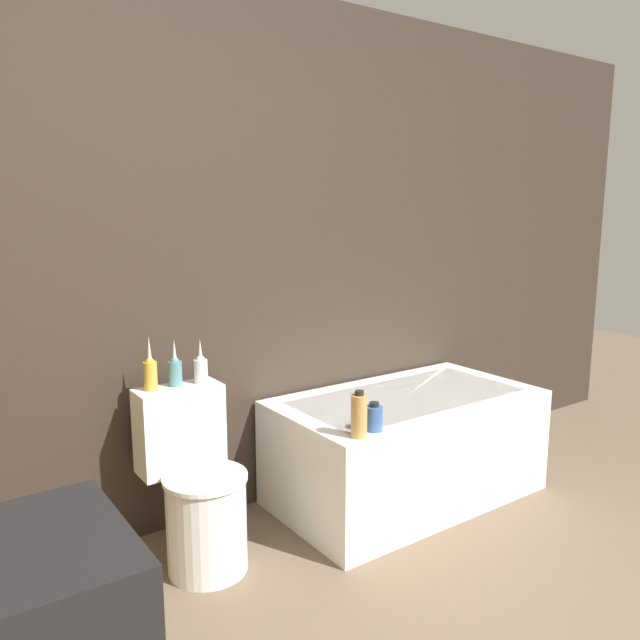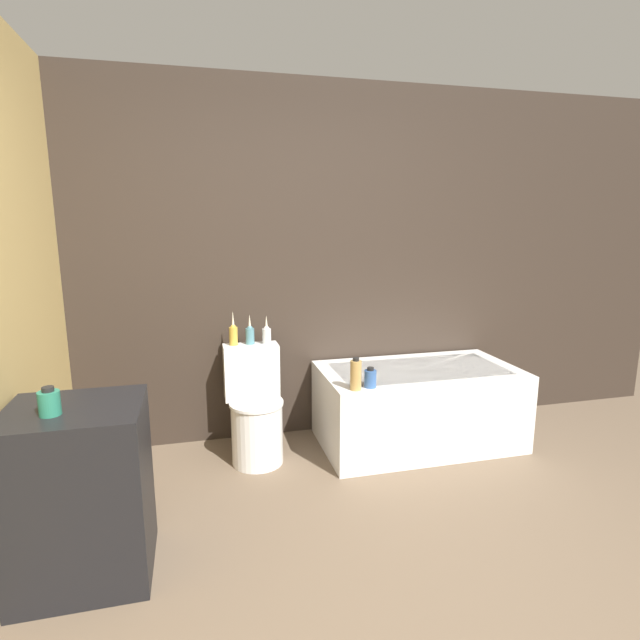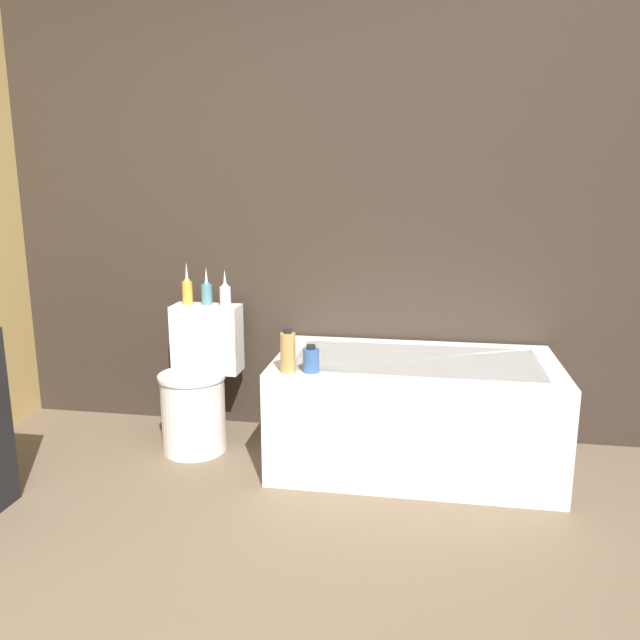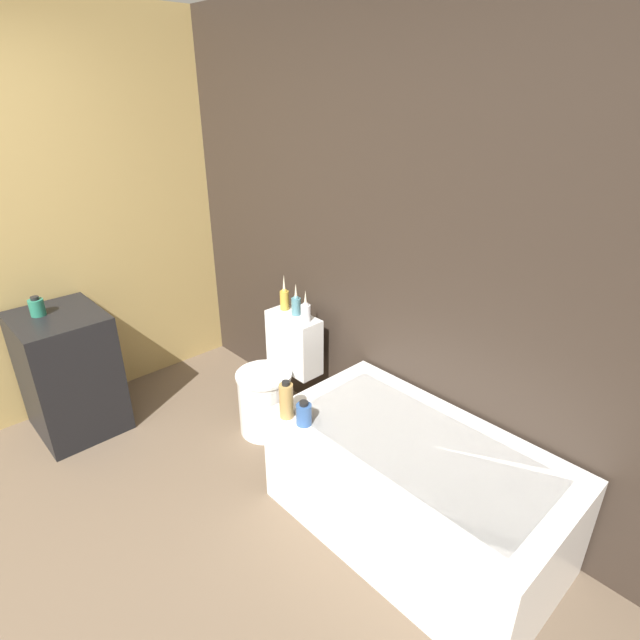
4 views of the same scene
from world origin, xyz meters
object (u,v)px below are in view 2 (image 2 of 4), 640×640
toilet (255,411)px  vase_silver (250,334)px  shampoo_bottle_tall (356,375)px  shampoo_bottle_short (370,378)px  vase_gold (233,334)px  vase_bronze (267,334)px  bathtub (418,405)px  soap_bottle_glass (49,402)px

toilet → vase_silver: size_ratio=3.56×
shampoo_bottle_tall → shampoo_bottle_short: 0.12m
shampoo_bottle_tall → vase_silver: bearing=135.8°
vase_gold → vase_bronze: (0.23, -0.02, -0.01)m
vase_silver → shampoo_bottle_short: vase_silver is taller
toilet → bathtub: bearing=-2.9°
bathtub → toilet: (-1.19, 0.06, 0.05)m
vase_silver → shampoo_bottle_tall: 0.85m
vase_bronze → shampoo_bottle_tall: 0.76m
vase_gold → vase_silver: bearing=0.7°
toilet → shampoo_bottle_short: (0.70, -0.36, 0.29)m
soap_bottle_glass → shampoo_bottle_short: soap_bottle_glass is taller
vase_bronze → shampoo_bottle_tall: bearing=-49.3°
toilet → shampoo_bottle_tall: bearing=-32.6°
bathtub → vase_silver: 1.33m
vase_gold → vase_bronze: size_ratio=1.18×
bathtub → shampoo_bottle_short: size_ratio=10.75×
bathtub → vase_gold: 1.44m
vase_silver → shampoo_bottle_tall: (0.60, -0.58, -0.17)m
toilet → vase_bronze: (0.12, 0.18, 0.50)m
shampoo_bottle_tall → bathtub: bearing=28.6°
soap_bottle_glass → vase_gold: vase_gold is taller
vase_gold → shampoo_bottle_tall: (0.71, -0.58, -0.18)m
toilet → vase_silver: (-0.00, 0.20, 0.50)m
vase_silver → soap_bottle_glass: bearing=-127.9°
vase_bronze → bathtub: bearing=-12.5°
vase_gold → vase_silver: 0.12m
soap_bottle_glass → shampoo_bottle_tall: (1.57, 0.67, -0.21)m
vase_gold → shampoo_bottle_tall: bearing=-39.1°
soap_bottle_glass → toilet: bearing=47.2°
toilet → soap_bottle_glass: size_ratio=6.18×
vase_gold → shampoo_bottle_short: vase_gold is taller
bathtub → toilet: bearing=177.1°
bathtub → soap_bottle_glass: size_ratio=11.52×
vase_silver → bathtub: bearing=-12.2°
vase_gold → vase_silver: (0.12, 0.00, -0.01)m
vase_bronze → toilet: bearing=-122.9°
bathtub → soap_bottle_glass: soap_bottle_glass is taller
vase_bronze → shampoo_bottle_short: (0.59, -0.54, -0.20)m
bathtub → toilet: toilet is taller
toilet → vase_bronze: 0.54m
soap_bottle_glass → vase_bronze: size_ratio=0.60×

